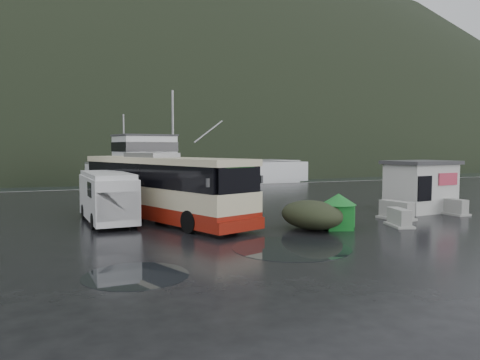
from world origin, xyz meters
name	(u,v)px	position (x,y,z in m)	size (l,w,h in m)	color
ground	(250,222)	(0.00, 0.00, 0.00)	(160.00, 160.00, 0.00)	black
harbor_water	(86,160)	(0.00, 110.00, 0.00)	(300.00, 180.00, 0.02)	black
quay_edge	(158,187)	(0.00, 20.00, 0.00)	(160.00, 0.60, 1.50)	#999993
headland	(88,154)	(10.00, 250.00, 0.00)	(780.00, 540.00, 570.00)	black
coach_bus	(162,220)	(-3.50, 2.23, 0.00)	(2.83, 11.15, 3.15)	beige
white_van	(108,222)	(-5.96, 2.41, 0.00)	(1.89, 5.48, 2.29)	silver
waste_bin_left	(338,229)	(2.72, -2.97, 0.00)	(1.06, 1.06, 1.48)	#147122
waste_bin_right	(339,227)	(3.12, -2.45, 0.00)	(0.96, 0.96, 1.34)	#147122
dome_tent	(311,229)	(1.70, -2.53, 0.00)	(2.17, 3.03, 1.19)	#29301C
ticket_kiosk	(420,212)	(9.75, -0.05, 0.00)	(3.44, 2.61, 2.69)	silver
jersey_barrier_a	(399,226)	(5.54, -3.36, 0.00)	(0.77, 1.53, 0.77)	#999993
jersey_barrier_b	(453,214)	(10.51, -1.52, 0.00)	(0.80, 1.59, 0.80)	#999993
jersey_barrier_c	(396,219)	(6.75, -1.74, 0.00)	(0.87, 1.74, 0.87)	#999993
fishing_trawler	(200,180)	(6.12, 27.70, 0.00)	(26.29, 5.76, 10.52)	silver
puddles	(274,239)	(-0.68, -3.88, 0.01)	(14.55, 12.63, 0.01)	black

